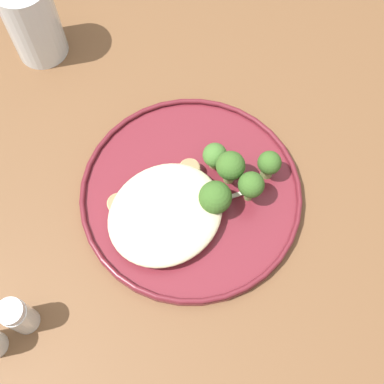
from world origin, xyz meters
name	(u,v)px	position (x,y,z in m)	size (l,w,h in m)	color
ground	(195,303)	(0.00, 0.00, 0.00)	(6.00, 6.00, 0.00)	#2D2B28
wooden_dining_table	(197,213)	(0.00, 0.00, 0.66)	(1.40, 1.00, 0.74)	brown
dinner_plate	(192,196)	(0.01, 0.00, 0.75)	(0.29, 0.29, 0.02)	maroon
noodle_bed	(165,214)	(0.06, 0.01, 0.77)	(0.15, 0.13, 0.03)	beige
seared_scallop_front_small	(190,170)	(-0.01, -0.02, 0.76)	(0.03, 0.03, 0.02)	#DBB77A
seared_scallop_tilted_round	(168,216)	(0.06, 0.01, 0.76)	(0.02, 0.02, 0.01)	beige
seared_scallop_half_hidden	(119,205)	(0.10, -0.04, 0.76)	(0.03, 0.03, 0.02)	#DBB77A
seared_scallop_large_seared	(159,234)	(0.08, 0.02, 0.76)	(0.03, 0.03, 0.01)	#E5C689
broccoli_floret_left_leaning	(230,167)	(-0.04, 0.02, 0.79)	(0.04, 0.04, 0.06)	#89A356
broccoli_floret_small_sprig	(269,164)	(-0.08, 0.04, 0.78)	(0.03, 0.03, 0.05)	#89A356
broccoli_floret_front_edge	(251,185)	(-0.04, 0.05, 0.79)	(0.03, 0.03, 0.06)	#7A994C
broccoli_floret_beside_noodles	(215,156)	(-0.04, -0.01, 0.78)	(0.03, 0.03, 0.04)	#89A356
broccoli_floret_split_head	(218,195)	(0.00, 0.03, 0.78)	(0.04, 0.04, 0.05)	#89A356
onion_sliver_long_sliver	(227,198)	(-0.02, 0.04, 0.75)	(0.05, 0.01, 0.00)	silver
onion_sliver_pale_crescent	(234,173)	(-0.05, 0.02, 0.75)	(0.05, 0.01, 0.00)	silver
water_glass	(34,24)	(0.03, -0.33, 0.79)	(0.07, 0.07, 0.12)	silver
salt_shaker	(19,316)	(0.27, 0.00, 0.77)	(0.03, 0.03, 0.07)	white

